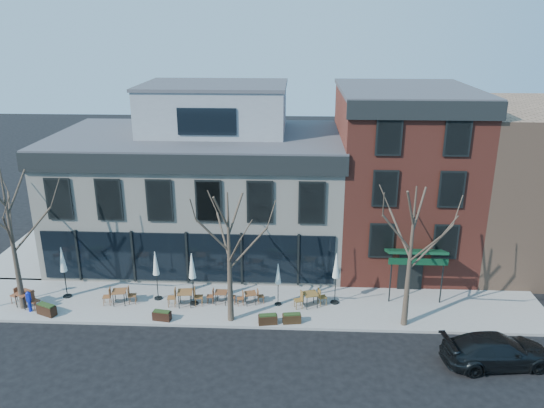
{
  "coord_description": "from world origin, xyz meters",
  "views": [
    {
      "loc": [
        6.32,
        -28.07,
        15.02
      ],
      "look_at": [
        4.88,
        2.0,
        4.58
      ],
      "focal_mm": 35.0,
      "sensor_mm": 36.0,
      "label": 1
    }
  ],
  "objects_px": {
    "cafe_set_0": "(25,297)",
    "umbrella_0": "(63,262)",
    "parked_sedan": "(497,351)",
    "call_box": "(29,301)"
  },
  "relations": [
    {
      "from": "parked_sedan",
      "to": "call_box",
      "type": "height_order",
      "value": "parked_sedan"
    },
    {
      "from": "parked_sedan",
      "to": "cafe_set_0",
      "type": "height_order",
      "value": "parked_sedan"
    },
    {
      "from": "umbrella_0",
      "to": "cafe_set_0",
      "type": "bearing_deg",
      "value": -147.83
    },
    {
      "from": "call_box",
      "to": "cafe_set_0",
      "type": "xyz_separation_m",
      "value": [
        -0.51,
        0.52,
        -0.11
      ]
    },
    {
      "from": "cafe_set_0",
      "to": "umbrella_0",
      "type": "relative_size",
      "value": 0.65
    },
    {
      "from": "cafe_set_0",
      "to": "parked_sedan",
      "type": "bearing_deg",
      "value": -9.08
    },
    {
      "from": "parked_sedan",
      "to": "call_box",
      "type": "distance_m",
      "value": 23.8
    },
    {
      "from": "call_box",
      "to": "umbrella_0",
      "type": "height_order",
      "value": "umbrella_0"
    },
    {
      "from": "umbrella_0",
      "to": "call_box",
      "type": "bearing_deg",
      "value": -128.49
    },
    {
      "from": "parked_sedan",
      "to": "call_box",
      "type": "bearing_deg",
      "value": 74.36
    }
  ]
}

